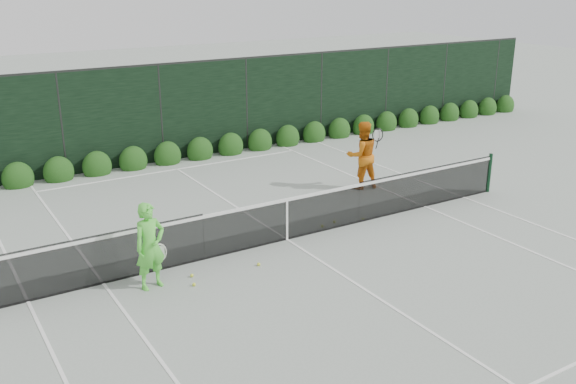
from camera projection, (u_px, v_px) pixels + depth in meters
ground at (287, 240)px, 14.29m from camera, size 80.00×80.00×0.00m
tennis_net at (286, 218)px, 14.10m from camera, size 12.90×0.10×1.07m
player_woman at (150, 246)px, 11.87m from camera, size 0.69×0.51×1.68m
player_man at (362, 155)px, 17.47m from camera, size 1.02×0.86×1.87m
court_lines at (287, 239)px, 14.29m from camera, size 11.03×23.83×0.01m
windscreen_fence at (365, 213)px, 11.61m from camera, size 32.00×21.07×3.06m
hedge_row at (168, 156)px, 19.98m from camera, size 31.66×0.65×0.94m
tennis_balls at (284, 246)px, 13.88m from camera, size 4.92×1.33×0.07m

